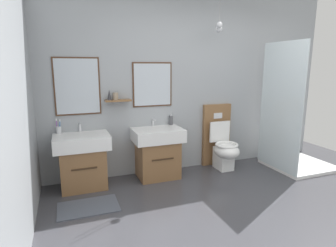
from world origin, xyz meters
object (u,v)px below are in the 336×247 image
object	(u,v)px
toothbrush_cup	(59,130)
shower_tray	(292,144)
toilet	(221,145)
soap_dispenser	(171,120)
vanity_sink_left	(83,159)
vanity_sink_right	(157,151)

from	to	relation	value
toothbrush_cup	shower_tray	size ratio (longest dim) A/B	0.10
toilet	soap_dispenser	xyz separation A→B (m)	(-0.79, 0.17, 0.42)
shower_tray	toothbrush_cup	bearing A→B (deg)	170.10
shower_tray	vanity_sink_left	bearing A→B (deg)	172.42
toilet	toothbrush_cup	distance (m)	2.43
vanity_sink_right	toilet	bearing A→B (deg)	0.88
toothbrush_cup	soap_dispenser	world-z (taller)	toothbrush_cup
vanity_sink_left	soap_dispenser	distance (m)	1.40
toothbrush_cup	soap_dispenser	bearing A→B (deg)	0.36
toothbrush_cup	vanity_sink_right	bearing A→B (deg)	-7.68
toilet	soap_dispenser	world-z (taller)	toilet
shower_tray	soap_dispenser	bearing A→B (deg)	161.54
vanity_sink_left	soap_dispenser	xyz separation A→B (m)	(1.33, 0.19, 0.40)
soap_dispenser	toothbrush_cup	bearing A→B (deg)	-179.64
vanity_sink_left	toilet	bearing A→B (deg)	0.44
toilet	toothbrush_cup	xyz separation A→B (m)	(-2.39, 0.16, 0.40)
vanity_sink_right	toothbrush_cup	world-z (taller)	toothbrush_cup
soap_dispenser	shower_tray	size ratio (longest dim) A/B	0.09
toilet	soap_dispenser	size ratio (longest dim) A/B	5.86
vanity_sink_right	toothbrush_cup	xyz separation A→B (m)	(-1.32, 0.18, 0.39)
vanity_sink_left	vanity_sink_right	size ratio (longest dim) A/B	1.00
toothbrush_cup	toilet	bearing A→B (deg)	-3.85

